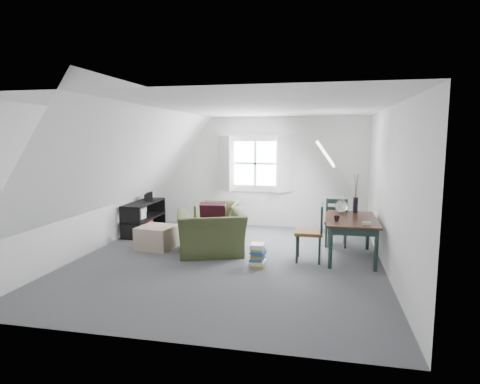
% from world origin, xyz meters
% --- Properties ---
extents(floor, '(5.50, 5.50, 0.00)m').
position_xyz_m(floor, '(0.00, 0.00, 0.00)').
color(floor, '#4E4E52').
rests_on(floor, ground).
extents(ceiling, '(5.50, 5.50, 0.00)m').
position_xyz_m(ceiling, '(0.00, 0.00, 2.50)').
color(ceiling, white).
rests_on(ceiling, wall_back).
extents(wall_back, '(5.00, 0.00, 5.00)m').
position_xyz_m(wall_back, '(0.00, 2.75, 1.25)').
color(wall_back, silver).
rests_on(wall_back, ground).
extents(wall_front, '(5.00, 0.00, 5.00)m').
position_xyz_m(wall_front, '(0.00, -2.75, 1.25)').
color(wall_front, silver).
rests_on(wall_front, ground).
extents(wall_left, '(0.00, 5.50, 5.50)m').
position_xyz_m(wall_left, '(-2.50, 0.00, 1.25)').
color(wall_left, silver).
rests_on(wall_left, ground).
extents(wall_right, '(0.00, 5.50, 5.50)m').
position_xyz_m(wall_right, '(2.50, 0.00, 1.25)').
color(wall_right, silver).
rests_on(wall_right, ground).
extents(slope_left, '(3.19, 5.50, 4.48)m').
position_xyz_m(slope_left, '(-1.55, 0.00, 1.78)').
color(slope_left, white).
rests_on(slope_left, wall_left).
extents(slope_right, '(3.19, 5.50, 4.48)m').
position_xyz_m(slope_right, '(1.55, 0.00, 1.78)').
color(slope_right, white).
rests_on(slope_right, wall_right).
extents(dormer_window, '(1.71, 0.35, 1.30)m').
position_xyz_m(dormer_window, '(0.00, 2.68, 1.45)').
color(dormer_window, white).
rests_on(dormer_window, wall_back).
extents(skylight, '(0.35, 0.75, 0.47)m').
position_xyz_m(skylight, '(1.55, 1.30, 1.75)').
color(skylight, white).
rests_on(skylight, slope_right).
extents(armchair_near, '(1.43, 1.35, 0.75)m').
position_xyz_m(armchair_near, '(-0.37, 0.31, 0.00)').
color(armchair_near, '#3B4524').
rests_on(armchair_near, floor).
extents(armchair_far, '(0.83, 0.85, 0.73)m').
position_xyz_m(armchair_far, '(-0.58, 1.48, 0.00)').
color(armchair_far, '#3B4524').
rests_on(armchair_far, floor).
extents(throw_pillow, '(0.48, 0.32, 0.47)m').
position_xyz_m(throw_pillow, '(-0.37, 0.46, 0.67)').
color(throw_pillow, '#3B101F').
rests_on(throw_pillow, armchair_near).
extents(ottoman, '(0.69, 0.69, 0.41)m').
position_xyz_m(ottoman, '(-1.46, 0.46, 0.21)').
color(ottoman, tan).
rests_on(ottoman, floor).
extents(dining_table, '(0.83, 1.38, 0.69)m').
position_xyz_m(dining_table, '(2.01, 0.55, 0.60)').
color(dining_table, black).
rests_on(dining_table, floor).
extents(demijohn, '(0.23, 0.23, 0.32)m').
position_xyz_m(demijohn, '(1.86, 1.00, 0.82)').
color(demijohn, silver).
rests_on(demijohn, dining_table).
extents(vase_twigs, '(0.09, 0.10, 0.69)m').
position_xyz_m(vase_twigs, '(2.11, 1.10, 0.84)').
color(vase_twigs, black).
rests_on(vase_twigs, dining_table).
extents(cup, '(0.12, 0.12, 0.09)m').
position_xyz_m(cup, '(1.76, 0.25, 0.69)').
color(cup, black).
rests_on(cup, dining_table).
extents(paper_box, '(0.13, 0.10, 0.04)m').
position_xyz_m(paper_box, '(2.21, 0.10, 0.71)').
color(paper_box, white).
rests_on(paper_box, dining_table).
extents(dining_chair_far, '(0.44, 0.44, 0.93)m').
position_xyz_m(dining_chair_far, '(1.78, 1.29, 0.48)').
color(dining_chair_far, brown).
rests_on(dining_chair_far, floor).
extents(dining_chair_near, '(0.45, 0.45, 0.95)m').
position_xyz_m(dining_chair_near, '(1.36, 0.27, 0.50)').
color(dining_chair_near, brown).
rests_on(dining_chair_near, floor).
extents(media_shelf, '(0.44, 1.31, 0.67)m').
position_xyz_m(media_shelf, '(-2.22, 1.51, 0.30)').
color(media_shelf, black).
rests_on(media_shelf, floor).
extents(electronics_box, '(0.25, 0.29, 0.19)m').
position_xyz_m(electronics_box, '(-2.22, 1.80, 0.76)').
color(electronics_box, black).
rests_on(electronics_box, media_shelf).
extents(magazine_stack, '(0.27, 0.32, 0.36)m').
position_xyz_m(magazine_stack, '(0.54, -0.19, 0.18)').
color(magazine_stack, '#B29933').
rests_on(magazine_stack, floor).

